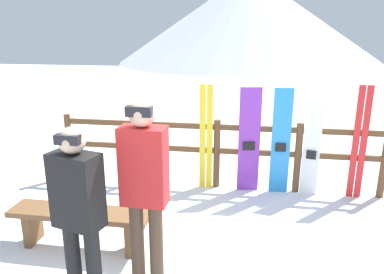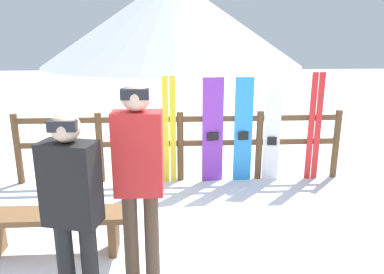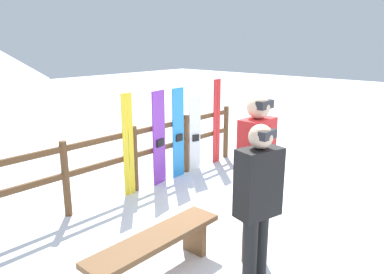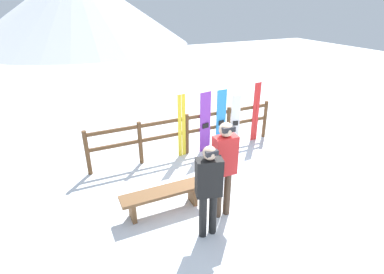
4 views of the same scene
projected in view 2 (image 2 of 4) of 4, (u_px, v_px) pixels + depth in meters
ground_plane at (186, 262)px, 3.68m from camera, size 40.00×40.00×0.00m
mountain_backdrop at (172, 21)px, 26.12m from camera, size 18.00×18.00×6.00m
fence at (180, 140)px, 5.60m from camera, size 4.89×0.10×1.06m
bench at (54, 222)px, 3.76m from camera, size 1.57×0.36×0.45m
person_black at (72, 203)px, 2.77m from camera, size 0.45×0.32×1.65m
person_red at (139, 171)px, 3.08m from camera, size 0.41×0.24×1.82m
ski_pair_yellow at (169, 130)px, 5.49m from camera, size 0.20×0.02×1.60m
snowboard_purple at (213, 131)px, 5.52m from camera, size 0.32×0.10×1.57m
snowboard_blue at (243, 131)px, 5.55m from camera, size 0.27×0.06×1.57m
snowboard_white at (272, 136)px, 5.60m from camera, size 0.25×0.09×1.38m
ski_pair_red at (315, 127)px, 5.60m from camera, size 0.20×0.02×1.64m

